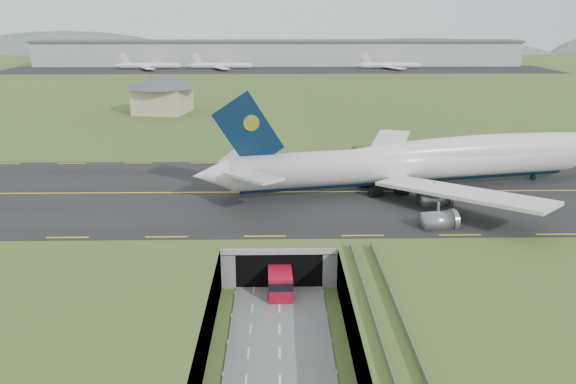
{
  "coord_description": "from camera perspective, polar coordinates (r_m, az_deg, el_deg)",
  "views": [
    {
      "loc": [
        -0.02,
        -62.4,
        36.22
      ],
      "look_at": [
        1.43,
        20.0,
        10.25
      ],
      "focal_mm": 35.0,
      "sensor_mm": 36.0,
      "label": 1
    }
  ],
  "objects": [
    {
      "name": "ground",
      "position": [
        72.15,
        -0.88,
        -12.65
      ],
      "size": [
        900.0,
        900.0,
        0.0
      ],
      "primitive_type": "plane",
      "color": "#3F5722",
      "rests_on": "ground"
    },
    {
      "name": "airfield_deck",
      "position": [
        70.7,
        -0.89,
        -10.54
      ],
      "size": [
        800.0,
        800.0,
        6.0
      ],
      "primitive_type": "cube",
      "color": "gray",
      "rests_on": "ground"
    },
    {
      "name": "trench_road",
      "position": [
        65.72,
        -0.86,
        -15.85
      ],
      "size": [
        12.0,
        75.0,
        0.2
      ],
      "primitive_type": "cube",
      "color": "slate",
      "rests_on": "ground"
    },
    {
      "name": "taxiway",
      "position": [
        100.05,
        -0.95,
        -0.04
      ],
      "size": [
        800.0,
        44.0,
        0.18
      ],
      "primitive_type": "cube",
      "color": "black",
      "rests_on": "airfield_deck"
    },
    {
      "name": "tunnel_portal",
      "position": [
        85.68,
        -0.92,
        -5.08
      ],
      "size": [
        17.0,
        22.3,
        6.0
      ],
      "color": "gray",
      "rests_on": "ground"
    },
    {
      "name": "guideway",
      "position": [
        54.32,
        11.43,
        -17.58
      ],
      "size": [
        3.0,
        53.0,
        7.05
      ],
      "color": "#A8A8A3",
      "rests_on": "ground"
    },
    {
      "name": "jumbo_jet",
      "position": [
        105.55,
        15.27,
        3.14
      ],
      "size": [
        88.22,
        57.08,
        19.27
      ],
      "rotation": [
        0.0,
        0.0,
        0.2
      ],
      "color": "silver",
      "rests_on": "ground"
    },
    {
      "name": "shuttle_tram",
      "position": [
        77.71,
        -0.84,
        -8.71
      ],
      "size": [
        3.55,
        8.75,
        3.5
      ],
      "rotation": [
        0.0,
        0.0,
        0.03
      ],
      "color": "#A80B23",
      "rests_on": "ground"
    },
    {
      "name": "service_building",
      "position": [
        187.42,
        -12.68,
        10.06
      ],
      "size": [
        26.2,
        26.2,
        12.4
      ],
      "rotation": [
        0.0,
        0.0,
        -0.17
      ],
      "color": "#C9B191",
      "rests_on": "ground"
    },
    {
      "name": "cargo_terminal",
      "position": [
        362.5,
        -1.06,
        13.96
      ],
      "size": [
        320.0,
        67.0,
        15.6
      ],
      "color": "#B2B2B2",
      "rests_on": "ground"
    },
    {
      "name": "distant_hills",
      "position": [
        498.22,
        6.59,
        12.75
      ],
      "size": [
        700.0,
        91.0,
        60.0
      ],
      "color": "slate",
      "rests_on": "ground"
    }
  ]
}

